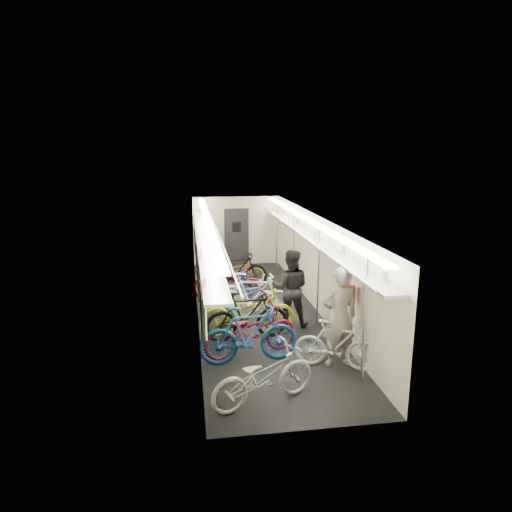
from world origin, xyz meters
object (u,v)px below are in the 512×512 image
object	(u,v)px
passenger_mid	(290,288)
backpack	(348,295)
bicycle_0	(264,376)
bicycle_1	(249,334)
passenger_near	(339,317)

from	to	relation	value
passenger_mid	backpack	size ratio (longest dim) A/B	4.72
bicycle_0	bicycle_1	size ratio (longest dim) A/B	0.96
bicycle_1	passenger_mid	bearing A→B (deg)	-37.35
passenger_mid	backpack	bearing A→B (deg)	125.50
bicycle_0	passenger_near	size ratio (longest dim) A/B	0.95
bicycle_1	backpack	size ratio (longest dim) A/B	5.01
passenger_near	backpack	distance (m)	0.49
bicycle_1	bicycle_0	bearing A→B (deg)	178.07
bicycle_0	passenger_near	distance (m)	2.02
bicycle_0	passenger_near	xyz separation A→B (m)	(1.60, 1.13, 0.48)
bicycle_0	bicycle_1	xyz separation A→B (m)	(-0.03, 1.48, 0.09)
passenger_near	passenger_mid	distance (m)	2.16
passenger_near	backpack	xyz separation A→B (m)	(0.25, 0.28, 0.32)
bicycle_1	passenger_mid	distance (m)	2.15
passenger_near	backpack	size ratio (longest dim) A/B	5.06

